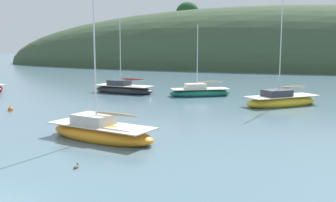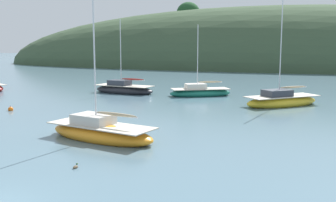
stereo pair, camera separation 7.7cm
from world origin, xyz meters
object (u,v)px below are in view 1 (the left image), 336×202
Objects in this scene: sailboat_yellow_far at (200,92)px; sailboat_grey_yawl at (123,89)px; sailboat_orange_cutter at (101,132)px; sailboat_cream_ketch at (281,101)px; duck_lone_right at (76,167)px; mooring_buoy_channel at (10,109)px.

sailboat_yellow_far is 0.91× the size of sailboat_grey_yawl.
sailboat_cream_ketch is at bearing 61.71° from sailboat_orange_cutter.
sailboat_yellow_far is (0.29, 21.64, -0.03)m from sailboat_orange_cutter.
sailboat_orange_cutter is 1.35× the size of sailboat_yellow_far.
sailboat_yellow_far reaches higher than duck_lone_right.
sailboat_grey_yawl is at bearing 111.91° from duck_lone_right.
sailboat_orange_cutter is at bearing -27.18° from mooring_buoy_channel.
sailboat_yellow_far is (-9.11, 4.17, -0.05)m from sailboat_cream_ketch.
sailboat_cream_ketch is 20.36× the size of mooring_buoy_channel.
sailboat_grey_yawl is 28.52m from duck_lone_right.
mooring_buoy_channel is at bearing 152.82° from sailboat_orange_cutter.
sailboat_orange_cutter is (-9.40, -17.47, -0.01)m from sailboat_cream_ketch.
sailboat_yellow_far is at bearing 89.22° from sailboat_orange_cutter.
sailboat_orange_cutter is 20.32× the size of mooring_buoy_channel.
sailboat_grey_yawl is 20.94× the size of duck_lone_right.
sailboat_grey_yawl is 15.09m from mooring_buoy_channel.
sailboat_grey_yawl is at bearing 168.81° from sailboat_cream_ketch.
sailboat_grey_yawl is (-18.31, 3.62, -0.01)m from sailboat_cream_ketch.
sailboat_grey_yawl is 16.50× the size of mooring_buoy_channel.
sailboat_cream_ketch reaches higher than sailboat_orange_cutter.
mooring_buoy_channel is (-3.68, -14.63, -0.33)m from sailboat_grey_yawl.
duck_lone_right is at bearing -39.56° from mooring_buoy_channel.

